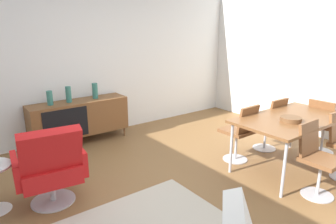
{
  "coord_description": "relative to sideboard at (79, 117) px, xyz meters",
  "views": [
    {
      "loc": [
        -2.06,
        -2.45,
        1.91
      ],
      "look_at": [
        0.06,
        0.37,
        0.9
      ],
      "focal_mm": 32.38,
      "sensor_mm": 36.0,
      "label": 1
    }
  ],
  "objects": [
    {
      "name": "ground_plane",
      "position": [
        0.34,
        -2.3,
        -0.44
      ],
      "size": [
        8.32,
        8.32,
        0.0
      ],
      "primitive_type": "plane",
      "color": "brown"
    },
    {
      "name": "wall_back",
      "position": [
        0.34,
        0.3,
        0.96
      ],
      "size": [
        6.8,
        0.12,
        2.8
      ],
      "primitive_type": "cube",
      "color": "silver",
      "rests_on": "ground_plane"
    },
    {
      "name": "wall_right",
      "position": [
        3.54,
        -2.3,
        0.96
      ],
      "size": [
        0.12,
        5.6,
        2.8
      ],
      "primitive_type": "cube",
      "color": "silver",
      "rests_on": "ground_plane"
    },
    {
      "name": "sideboard",
      "position": [
        0.0,
        0.0,
        0.0
      ],
      "size": [
        1.6,
        0.45,
        0.72
      ],
      "color": "brown",
      "rests_on": "ground_plane"
    },
    {
      "name": "vase_cobalt",
      "position": [
        -0.14,
        0.0,
        0.41
      ],
      "size": [
        0.09,
        0.09,
        0.26
      ],
      "color": "#337266",
      "rests_on": "sideboard"
    },
    {
      "name": "vase_sculptural_dark",
      "position": [
        -0.44,
        0.0,
        0.39
      ],
      "size": [
        0.09,
        0.09,
        0.22
      ],
      "color": "#337266",
      "rests_on": "sideboard"
    },
    {
      "name": "vase_ceramic_small",
      "position": [
        0.31,
        0.0,
        0.41
      ],
      "size": [
        0.09,
        0.09,
        0.26
      ],
      "color": "#337266",
      "rests_on": "sideboard"
    },
    {
      "name": "dining_table",
      "position": [
        1.91,
        -2.67,
        0.26
      ],
      "size": [
        1.6,
        0.9,
        0.74
      ],
      "color": "brown",
      "rests_on": "ground_plane"
    },
    {
      "name": "wooden_bowl_on_table",
      "position": [
        1.72,
        -2.76,
        0.33
      ],
      "size": [
        0.26,
        0.26,
        0.06
      ],
      "primitive_type": "cylinder",
      "color": "brown",
      "rests_on": "dining_table"
    },
    {
      "name": "dining_chair_back_right",
      "position": [
        2.26,
        -2.11,
        0.03
      ],
      "size": [
        0.41,
        0.43,
        0.86
      ],
      "color": "brown",
      "rests_on": "ground_plane"
    },
    {
      "name": "dining_chair_front_left",
      "position": [
        1.56,
        -3.23,
        0.03
      ],
      "size": [
        0.41,
        0.43,
        0.86
      ],
      "color": "brown",
      "rests_on": "ground_plane"
    },
    {
      "name": "dining_chair_back_left",
      "position": [
        1.56,
        -2.11,
        0.03
      ],
      "size": [
        0.41,
        0.43,
        0.86
      ],
      "color": "brown",
      "rests_on": "ground_plane"
    },
    {
      "name": "dining_chair_far_end",
      "position": [
        2.8,
        -2.67,
        0.03
      ],
      "size": [
        0.44,
        0.42,
        0.86
      ],
      "color": "brown",
      "rests_on": "ground_plane"
    },
    {
      "name": "lounge_chair_red",
      "position": [
        -0.95,
        -1.63,
        0.03
      ],
      "size": [
        0.77,
        0.72,
        0.95
      ],
      "color": "red",
      "rests_on": "ground_plane"
    }
  ]
}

